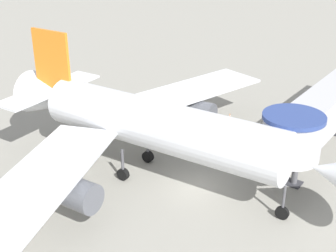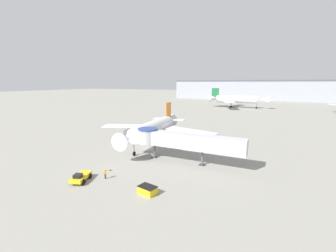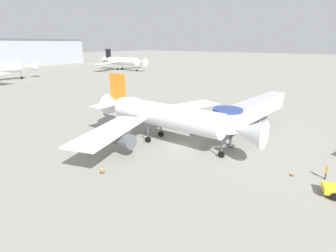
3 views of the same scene
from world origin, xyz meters
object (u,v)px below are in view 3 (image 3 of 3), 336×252
(traffic_cone_starboard_wing, at_px, (204,122))
(background_jet_black_tail, at_px, (122,61))
(jet_bridge, at_px, (250,111))
(traffic_cone_near_nose, at_px, (292,173))
(ground_crew_marshaller, at_px, (326,171))
(main_airplane, at_px, (163,116))
(traffic_cone_port_wing, at_px, (102,170))

(traffic_cone_starboard_wing, bearing_deg, background_jet_black_tail, 57.73)
(jet_bridge, relative_size, traffic_cone_near_nose, 36.08)
(background_jet_black_tail, bearing_deg, ground_crew_marshaller, -123.51)
(main_airplane, relative_size, traffic_cone_starboard_wing, 48.70)
(traffic_cone_near_nose, xyz_separation_m, ground_crew_marshaller, (1.57, -3.06, 0.68))
(traffic_cone_port_wing, xyz_separation_m, ground_crew_marshaller, (15.19, -20.35, 0.59))
(traffic_cone_port_wing, relative_size, traffic_cone_starboard_wing, 1.20)
(jet_bridge, bearing_deg, traffic_cone_near_nose, -134.02)
(traffic_cone_starboard_wing, height_order, background_jet_black_tail, background_jet_black_tail)
(traffic_cone_starboard_wing, xyz_separation_m, traffic_cone_near_nose, (-11.11, -19.03, -0.02))
(jet_bridge, distance_m, traffic_cone_starboard_wing, 10.34)
(main_airplane, bearing_deg, traffic_cone_starboard_wing, -1.23)
(traffic_cone_starboard_wing, bearing_deg, ground_crew_marshaller, -113.37)
(traffic_cone_port_wing, bearing_deg, ground_crew_marshaller, -53.27)
(traffic_cone_near_nose, bearing_deg, main_airplane, 94.10)
(jet_bridge, relative_size, traffic_cone_port_wing, 27.92)
(main_airplane, xyz_separation_m, traffic_cone_port_wing, (-12.29, -1.31, -3.75))
(main_airplane, xyz_separation_m, jet_bridge, (10.82, -8.96, 0.18))
(traffic_cone_starboard_wing, xyz_separation_m, ground_crew_marshaller, (-9.55, -22.09, 0.66))
(traffic_cone_port_wing, distance_m, traffic_cone_near_nose, 22.01)
(ground_crew_marshaller, bearing_deg, background_jet_black_tail, 56.12)
(ground_crew_marshaller, bearing_deg, main_airplane, 94.40)
(traffic_cone_starboard_wing, bearing_deg, traffic_cone_port_wing, -175.98)
(traffic_cone_starboard_wing, bearing_deg, traffic_cone_near_nose, -120.29)
(background_jet_black_tail, bearing_deg, main_airplane, -130.21)
(traffic_cone_port_wing, bearing_deg, main_airplane, 6.07)
(ground_crew_marshaller, bearing_deg, traffic_cone_near_nose, 113.85)
(traffic_cone_near_nose, relative_size, ground_crew_marshaller, 0.36)
(main_airplane, bearing_deg, jet_bridge, -42.85)
(traffic_cone_near_nose, bearing_deg, background_jet_black_tail, 58.06)
(main_airplane, distance_m, jet_bridge, 14.05)
(jet_bridge, relative_size, ground_crew_marshaller, 12.98)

